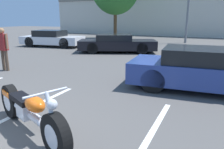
{
  "coord_description": "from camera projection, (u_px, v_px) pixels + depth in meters",
  "views": [
    {
      "loc": [
        3.89,
        -1.32,
        2.04
      ],
      "look_at": [
        1.86,
        2.98,
        0.8
      ],
      "focal_mm": 35.0,
      "sensor_mm": 36.0,
      "label": 1
    }
  ],
  "objects": [
    {
      "name": "far_building",
      "position": [
        182.0,
        15.0,
        25.25
      ],
      "size": [
        32.0,
        4.2,
        4.4
      ],
      "color": "beige",
      "rests_on": "ground"
    },
    {
      "name": "motorcycle",
      "position": [
        29.0,
        112.0,
        3.89
      ],
      "size": [
        2.46,
        1.16,
        0.99
      ],
      "rotation": [
        0.0,
        0.0,
        -0.38
      ],
      "color": "black",
      "rests_on": "ground"
    },
    {
      "name": "parked_car_mid_row",
      "position": [
        117.0,
        43.0,
        13.21
      ],
      "size": [
        4.91,
        3.42,
        1.07
      ],
      "rotation": [
        0.0,
        0.0,
        0.41
      ],
      "color": "black",
      "rests_on": "ground"
    },
    {
      "name": "show_car_hood_open",
      "position": [
        203.0,
        69.0,
        6.29
      ],
      "size": [
        4.23,
        2.11,
        1.97
      ],
      "rotation": [
        0.0,
        0.0,
        0.09
      ],
      "color": "navy",
      "rests_on": "ground"
    },
    {
      "name": "spectator_by_show_car",
      "position": [
        3.0,
        46.0,
        8.46
      ],
      "size": [
        0.52,
        0.22,
        1.66
      ],
      "color": "brown",
      "rests_on": "ground"
    },
    {
      "name": "parked_car_left_row",
      "position": [
        52.0,
        39.0,
        15.87
      ],
      "size": [
        4.64,
        2.5,
        1.17
      ],
      "rotation": [
        0.0,
        0.0,
        0.16
      ],
      "color": "silver",
      "rests_on": "ground"
    }
  ]
}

